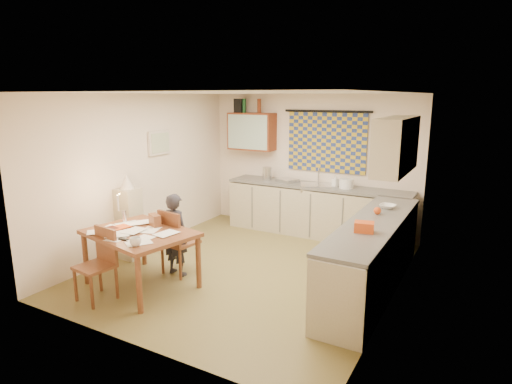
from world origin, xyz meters
The scene contains 44 objects.
floor centered at (0.00, 0.00, -0.01)m, with size 4.00×4.50×0.02m, color brown.
ceiling centered at (0.00, 0.00, 2.51)m, with size 4.00×4.50×0.02m, color white.
wall_back centered at (0.00, 2.26, 1.25)m, with size 4.00×0.02×2.50m, color beige.
wall_front centered at (0.00, -2.26, 1.25)m, with size 4.00×0.02×2.50m, color beige.
wall_left centered at (-2.01, 0.00, 1.25)m, with size 0.02×4.50×2.50m, color beige.
wall_right centered at (2.01, 0.00, 1.25)m, with size 0.02×4.50×2.50m, color beige.
window_blind centered at (0.30, 2.22, 1.65)m, with size 1.45×0.03×1.05m, color navy.
curtain_rod centered at (0.30, 2.20, 2.20)m, with size 0.04×0.04×1.60m, color black.
wall_cabinet centered at (-1.15, 2.08, 1.80)m, with size 0.90×0.34×0.70m, color #612510.
wall_cabinet_glass centered at (-1.15, 1.91, 1.80)m, with size 0.84×0.02×0.64m, color #99B2A5.
upper_cabinet_right centered at (1.83, 0.55, 1.85)m, with size 0.34×1.30×0.70m, color tan.
framed_print centered at (-1.97, 0.40, 1.70)m, with size 0.04×0.50×0.40m, color beige.
print_canvas centered at (-1.95, 0.40, 1.70)m, with size 0.01×0.42×0.32m, color silver.
counter_back centered at (0.25, 1.95, 0.45)m, with size 3.30×0.62×0.92m.
counter_right centered at (1.70, 0.19, 0.45)m, with size 0.62×2.95×0.92m.
stove centered at (1.70, -0.99, 0.45)m, with size 0.58×0.58×0.90m.
sink centered at (0.24, 1.95, 0.88)m, with size 0.55×0.45×0.10m, color silver.
tap centered at (0.21, 2.13, 1.06)m, with size 0.03×0.03×0.28m, color silver.
dish_rack centered at (-0.33, 1.95, 0.95)m, with size 0.35×0.30×0.06m, color silver.
kettle centered at (-0.74, 1.95, 1.04)m, with size 0.18×0.18×0.24m, color silver.
mixing_bowl centered at (0.78, 1.95, 1.00)m, with size 0.24×0.24×0.16m, color white.
soap_bottle centered at (0.57, 2.00, 1.02)m, with size 0.12×0.12×0.20m, color white.
bowl centered at (1.70, 0.93, 0.95)m, with size 0.25×0.25×0.05m, color white.
orange_bag centered at (1.70, -0.30, 0.98)m, with size 0.22×0.16×0.12m, color #D64D19.
fruit_orange centered at (1.65, 0.53, 0.97)m, with size 0.10×0.10×0.10m, color #D64D19.
speaker centered at (-1.41, 2.08, 2.28)m, with size 0.16×0.20×0.26m, color black.
bottle_green centered at (-1.32, 2.08, 2.28)m, with size 0.07×0.07×0.26m, color #195926.
bottle_brown centered at (-0.99, 2.08, 2.28)m, with size 0.07×0.07×0.26m, color #612510.
dining_table centered at (-0.97, -1.17, 0.38)m, with size 1.52×1.28×0.75m.
chair_far centered at (-0.79, -0.60, 0.29)m, with size 0.48×0.48×0.94m.
chair_near centered at (-1.17, -1.73, 0.27)m, with size 0.45×0.45×0.89m.
person centered at (-0.81, -0.65, 0.58)m, with size 0.45×0.32×1.17m, color black.
shelf_stand centered at (-1.84, -0.50, 0.55)m, with size 0.32×0.30×1.10m, color tan.
lampshade centered at (-1.84, -0.50, 1.21)m, with size 0.20×0.20×0.22m, color beige.
letter_rack centered at (-0.96, -0.89, 0.83)m, with size 0.22×0.10×0.16m, color brown.
mug centered at (-0.62, -1.60, 0.80)m, with size 0.18×0.18×0.10m, color white.
magazine centered at (-1.46, -1.31, 0.76)m, with size 0.24×0.28×0.02m, color maroon.
book centered at (-1.40, -1.19, 0.76)m, with size 0.26×0.31×0.02m, color #D64D19.
orange_box centered at (-1.31, -1.39, 0.77)m, with size 0.12×0.08×0.04m, color #D64D19.
eyeglasses centered at (-0.90, -1.51, 0.76)m, with size 0.13×0.04×0.02m, color black.
candle_holder centered at (-1.42, -0.99, 0.84)m, with size 0.06×0.06×0.18m, color silver.
candle centered at (-1.46, -1.05, 1.04)m, with size 0.02×0.02×0.22m, color white.
candle_flame centered at (-1.45, -1.02, 1.16)m, with size 0.02×0.02×0.02m, color #FFCC66.
papers centered at (-1.06, -1.25, 0.76)m, with size 1.10×0.97×0.02m.
Camera 1 is at (2.91, -5.04, 2.46)m, focal length 30.00 mm.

